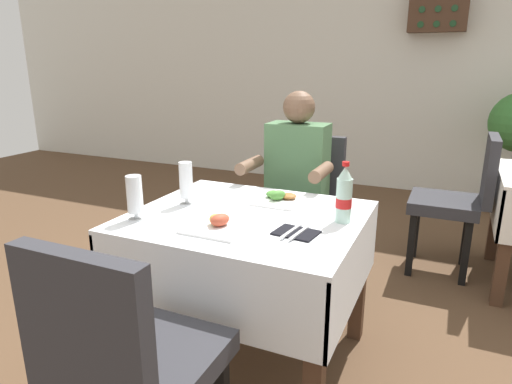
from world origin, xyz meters
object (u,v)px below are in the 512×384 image
object	(u,v)px
chair_far_diner_seat	(304,204)
chair_near_camera_side	(129,359)
main_dining_table	(247,250)
background_chair_left	(459,196)
plate_near_camera	(218,224)
plate_far_diner	(279,198)
seated_diner_far	(294,184)
wall_bottle_rack	(439,10)
cola_bottle_primary	(344,196)
beer_glass_middle	(135,198)
beer_glass_left	(186,183)
napkin_cutlery_set	(296,232)

from	to	relation	value
chair_far_diner_seat	chair_near_camera_side	world-z (taller)	same
main_dining_table	background_chair_left	world-z (taller)	background_chair_left
plate_near_camera	plate_far_diner	bearing A→B (deg)	77.83
chair_near_camera_side	background_chair_left	size ratio (longest dim) A/B	1.00
seated_diner_far	wall_bottle_rack	xyz separation A→B (m)	(0.56, 2.65, 1.21)
chair_far_diner_seat	background_chair_left	world-z (taller)	same
cola_bottle_primary	background_chair_left	bearing A→B (deg)	70.44
plate_near_camera	chair_near_camera_side	bearing A→B (deg)	-86.81
seated_diner_far	beer_glass_middle	distance (m)	1.08
seated_diner_far	beer_glass_middle	size ratio (longest dim) A/B	6.32
beer_glass_left	main_dining_table	bearing A→B (deg)	-2.74
plate_far_diner	beer_glass_left	bearing A→B (deg)	-150.30
chair_near_camera_side	plate_far_diner	bearing A→B (deg)	86.77
beer_glass_left	background_chair_left	distance (m)	1.90
chair_far_diner_seat	seated_diner_far	bearing A→B (deg)	-106.13
main_dining_table	seated_diner_far	bearing A→B (deg)	92.46
beer_glass_left	beer_glass_middle	bearing A→B (deg)	-106.78
background_chair_left	plate_far_diner	bearing A→B (deg)	-125.13
plate_near_camera	plate_far_diner	distance (m)	0.46
chair_near_camera_side	beer_glass_middle	world-z (taller)	chair_near_camera_side
chair_far_diner_seat	plate_near_camera	world-z (taller)	chair_far_diner_seat
cola_bottle_primary	beer_glass_middle	bearing A→B (deg)	-157.50
chair_near_camera_side	wall_bottle_rack	bearing A→B (deg)	82.84
chair_near_camera_side	seated_diner_far	bearing A→B (deg)	91.15
seated_diner_far	wall_bottle_rack	bearing A→B (deg)	78.03
beer_glass_left	napkin_cutlery_set	distance (m)	0.64
plate_near_camera	napkin_cutlery_set	distance (m)	0.33
main_dining_table	plate_near_camera	xyz separation A→B (m)	(-0.04, -0.21, 0.19)
beer_glass_left	beer_glass_middle	world-z (taller)	beer_glass_left
main_dining_table	wall_bottle_rack	xyz separation A→B (m)	(0.53, 3.39, 1.34)
beer_glass_middle	napkin_cutlery_set	xyz separation A→B (m)	(0.70, 0.13, -0.10)
chair_far_diner_seat	napkin_cutlery_set	distance (m)	1.03
seated_diner_far	plate_far_diner	world-z (taller)	seated_diner_far
main_dining_table	napkin_cutlery_set	bearing A→B (deg)	-25.12
main_dining_table	plate_near_camera	bearing A→B (deg)	-99.69
seated_diner_far	cola_bottle_primary	bearing A→B (deg)	-55.11
cola_bottle_primary	napkin_cutlery_set	distance (m)	0.28
beer_glass_left	beer_glass_middle	size ratio (longest dim) A/B	1.06
plate_near_camera	cola_bottle_primary	world-z (taller)	cola_bottle_primary
cola_bottle_primary	napkin_cutlery_set	xyz separation A→B (m)	(-0.14, -0.22, -0.11)
plate_far_diner	background_chair_left	size ratio (longest dim) A/B	0.23
seated_diner_far	cola_bottle_primary	distance (m)	0.81
chair_far_diner_seat	plate_near_camera	bearing A→B (deg)	-91.93
chair_near_camera_side	napkin_cutlery_set	world-z (taller)	chair_near_camera_side
chair_near_camera_side	beer_glass_left	xyz separation A→B (m)	(-0.33, 0.86, 0.30)
chair_near_camera_side	beer_glass_middle	size ratio (longest dim) A/B	4.87
plate_near_camera	napkin_cutlery_set	world-z (taller)	plate_near_camera
plate_near_camera	cola_bottle_primary	size ratio (longest dim) A/B	0.94
seated_diner_far	plate_far_diner	bearing A→B (deg)	-79.35
plate_near_camera	napkin_cutlery_set	size ratio (longest dim) A/B	1.29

